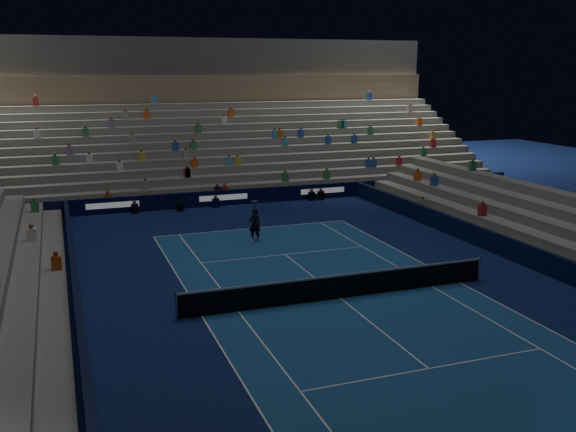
% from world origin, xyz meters
% --- Properties ---
extents(ground, '(90.00, 90.00, 0.00)m').
position_xyz_m(ground, '(0.00, 0.00, 0.00)').
color(ground, '#0B1847').
rests_on(ground, ground).
extents(court_surface, '(10.97, 23.77, 0.01)m').
position_xyz_m(court_surface, '(0.00, 0.00, 0.01)').
color(court_surface, navy).
rests_on(court_surface, ground).
extents(sponsor_barrier_far, '(44.00, 0.25, 1.00)m').
position_xyz_m(sponsor_barrier_far, '(0.00, 18.50, 0.50)').
color(sponsor_barrier_far, black).
rests_on(sponsor_barrier_far, ground).
extents(sponsor_barrier_east, '(0.25, 37.00, 1.00)m').
position_xyz_m(sponsor_barrier_east, '(9.70, 0.00, 0.50)').
color(sponsor_barrier_east, black).
rests_on(sponsor_barrier_east, ground).
extents(sponsor_barrier_west, '(0.25, 37.00, 1.00)m').
position_xyz_m(sponsor_barrier_west, '(-9.70, 0.00, 0.50)').
color(sponsor_barrier_west, black).
rests_on(sponsor_barrier_west, ground).
extents(grandstand_main, '(44.00, 15.20, 11.20)m').
position_xyz_m(grandstand_main, '(0.00, 27.90, 3.38)').
color(grandstand_main, slate).
rests_on(grandstand_main, ground).
extents(tennis_net, '(12.90, 0.10, 1.10)m').
position_xyz_m(tennis_net, '(0.00, 0.00, 0.50)').
color(tennis_net, '#B2B2B7').
rests_on(tennis_net, ground).
extents(tennis_player, '(0.64, 0.43, 1.72)m').
position_xyz_m(tennis_player, '(-0.63, 9.34, 0.86)').
color(tennis_player, black).
rests_on(tennis_player, ground).
extents(broadcast_camera, '(0.55, 0.93, 0.57)m').
position_xyz_m(broadcast_camera, '(-2.93, 17.83, 0.30)').
color(broadcast_camera, black).
rests_on(broadcast_camera, ground).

